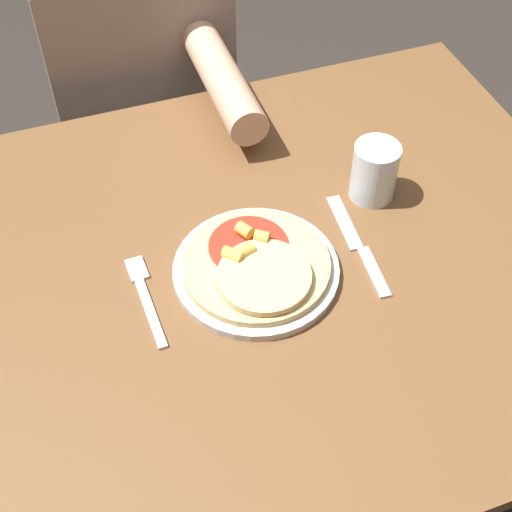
# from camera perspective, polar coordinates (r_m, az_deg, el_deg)

# --- Properties ---
(ground_plane) EXTENTS (8.00, 8.00, 0.00)m
(ground_plane) POSITION_cam_1_polar(r_m,az_deg,el_deg) (1.75, 1.45, -16.61)
(ground_plane) COLOR #2D2823
(dining_table) EXTENTS (1.05, 0.90, 0.76)m
(dining_table) POSITION_cam_1_polar(r_m,az_deg,el_deg) (1.19, 2.04, -3.87)
(dining_table) COLOR brown
(dining_table) RESTS_ON ground_plane
(plate) EXTENTS (0.25, 0.25, 0.01)m
(plate) POSITION_cam_1_polar(r_m,az_deg,el_deg) (1.08, 0.00, -1.15)
(plate) COLOR beige
(plate) RESTS_ON dining_table
(pizza) EXTENTS (0.22, 0.22, 0.04)m
(pizza) POSITION_cam_1_polar(r_m,az_deg,el_deg) (1.06, 0.07, -0.74)
(pizza) COLOR #DBBC7A
(pizza) RESTS_ON plate
(fork) EXTENTS (0.03, 0.18, 0.00)m
(fork) POSITION_cam_1_polar(r_m,az_deg,el_deg) (1.07, -8.88, -3.06)
(fork) COLOR silver
(fork) RESTS_ON dining_table
(knife) EXTENTS (0.03, 0.22, 0.00)m
(knife) POSITION_cam_1_polar(r_m,az_deg,el_deg) (1.13, 8.21, 0.80)
(knife) COLOR silver
(knife) RESTS_ON dining_table
(drinking_glass) EXTENTS (0.08, 0.08, 0.10)m
(drinking_glass) POSITION_cam_1_polar(r_m,az_deg,el_deg) (1.18, 9.45, 6.68)
(drinking_glass) COLOR silver
(drinking_glass) RESTS_ON dining_table
(person_diner) EXTENTS (0.37, 0.52, 1.16)m
(person_diner) POSITION_cam_1_polar(r_m,az_deg,el_deg) (1.60, -9.11, 13.62)
(person_diner) COLOR #2D2D38
(person_diner) RESTS_ON ground_plane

